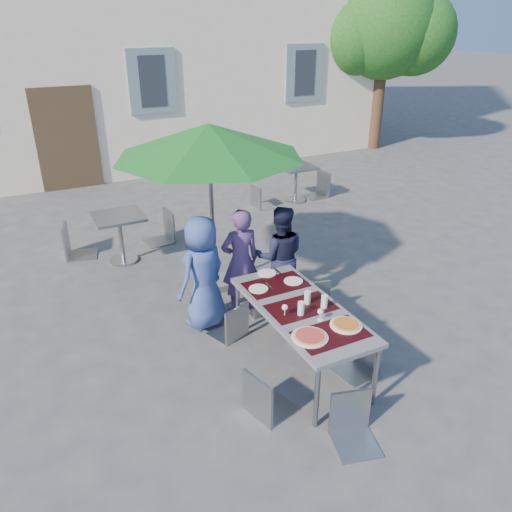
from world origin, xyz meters
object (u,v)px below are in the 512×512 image
pizza_near_left (310,337)px  chair_0 (231,302)px  child_1 (240,261)px  chair_2 (311,274)px  bg_chair_r_0 (162,208)px  chair_3 (265,370)px  pizza_near_right (346,325)px  chair_4 (365,332)px  bg_chair_l_1 (260,183)px  dining_table (301,312)px  child_0 (203,273)px  chair_5 (356,394)px  bg_chair_l_0 (70,221)px  chair_1 (265,272)px  child_2 (280,256)px  cafe_table_0 (120,229)px  cafe_table_1 (296,177)px  patio_umbrella (209,142)px  bg_chair_r_1 (320,169)px

pizza_near_left → chair_0: chair_0 is taller
child_1 → chair_2: bearing=148.3°
bg_chair_r_0 → chair_3: bearing=-94.9°
pizza_near_right → child_1: size_ratio=0.23×
chair_4 → bg_chair_l_1: (1.37, 5.10, 0.03)m
dining_table → chair_2: bearing=51.3°
child_0 → chair_5: (0.51, -2.39, -0.20)m
dining_table → chair_2: chair_2 is taller
pizza_near_left → bg_chair_r_0: bearing=91.1°
bg_chair_r_0 → bg_chair_l_1: (2.24, 0.73, -0.07)m
pizza_near_left → chair_5: bearing=-80.5°
pizza_near_right → bg_chair_l_0: (-1.99, 4.55, -0.16)m
dining_table → chair_1: 1.18m
child_2 → cafe_table_0: (-1.59, 2.21, -0.14)m
cafe_table_1 → chair_1: bearing=-125.9°
chair_4 → patio_umbrella: bearing=105.8°
cafe_table_0 → bg_chair_r_1: bg_chair_r_1 is taller
dining_table → cafe_table_0: size_ratio=2.36×
chair_5 → cafe_table_1: 6.56m
chair_5 → cafe_table_0: (-1.01, 4.64, 0.04)m
pizza_near_left → patio_umbrella: bearing=88.2°
cafe_table_1 → chair_4: bearing=-113.4°
dining_table → chair_3: size_ratio=2.01×
child_1 → child_2: child_1 is taller
chair_3 → child_2: bearing=57.2°
chair_5 → patio_umbrella: patio_umbrella is taller
patio_umbrella → child_0: bearing=-119.4°
child_1 → bg_chair_l_1: bearing=-116.8°
chair_2 → cafe_table_0: size_ratio=1.28×
child_2 → chair_5: 2.50m
pizza_near_right → bg_chair_r_1: bearing=58.9°
cafe_table_0 → child_0: bearing=-77.3°
pizza_near_left → child_1: bearing=85.4°
chair_2 → bg_chair_r_0: bg_chair_r_0 is taller
pizza_near_right → chair_3: chair_3 is taller
pizza_near_left → child_0: child_0 is taller
chair_2 → bg_chair_r_0: 3.30m
chair_1 → child_0: bearing=173.2°
pizza_near_left → child_0: 1.82m
chair_4 → bg_chair_l_0: bearing=118.0°
dining_table → chair_1: bearing=81.0°
patio_umbrella → bg_chair_l_0: 2.94m
child_2 → chair_4: child_2 is taller
chair_0 → chair_3: chair_3 is taller
chair_1 → bg_chair_l_0: (-1.96, 2.89, 0.02)m
pizza_near_right → patio_umbrella: bearing=97.6°
pizza_near_left → bg_chair_l_0: (-1.56, 4.56, -0.16)m
chair_0 → chair_1: (0.63, 0.33, 0.10)m
chair_5 → pizza_near_left: bearing=99.5°
chair_5 → bg_chair_l_1: bg_chair_l_1 is taller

